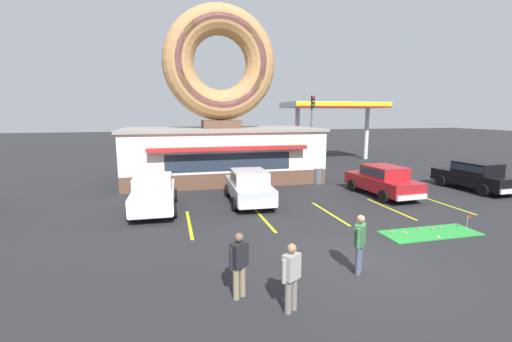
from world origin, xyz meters
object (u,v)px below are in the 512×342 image
at_px(putting_flag_pin, 468,219).
at_px(trash_bin, 318,176).
at_px(car_red, 383,179).
at_px(car_black, 475,175).
at_px(pedestrian_hooded_kid, 291,275).
at_px(pedestrian_leather_jacket_man, 239,262).
at_px(traffic_light_pole, 312,121).
at_px(golf_ball, 402,232).
at_px(pedestrian_blue_sweater_man, 360,241).
at_px(car_silver, 249,185).
at_px(car_white, 154,191).

height_order(putting_flag_pin, trash_bin, trash_bin).
distance_m(car_red, car_black, 5.83).
xyz_separation_m(car_black, pedestrian_hooded_kid, (-14.15, -8.85, -0.02)).
relative_size(pedestrian_leather_jacket_man, traffic_light_pole, 0.27).
height_order(golf_ball, putting_flag_pin, putting_flag_pin).
bearing_deg(trash_bin, car_black, -26.35).
relative_size(golf_ball, putting_flag_pin, 0.08).
distance_m(putting_flag_pin, pedestrian_hooded_kid, 8.82).
bearing_deg(putting_flag_pin, traffic_light_pole, 86.58).
distance_m(pedestrian_blue_sweater_man, pedestrian_hooded_kid, 2.72).
bearing_deg(pedestrian_leather_jacket_man, car_silver, 75.45).
bearing_deg(car_white, trash_bin, 21.39).
distance_m(pedestrian_leather_jacket_man, traffic_light_pole, 22.14).
bearing_deg(car_black, pedestrian_hooded_kid, -147.99).
distance_m(pedestrian_hooded_kid, trash_bin, 14.22).
height_order(car_black, pedestrian_leather_jacket_man, car_black).
distance_m(golf_ball, car_red, 5.96).
xyz_separation_m(car_red, car_silver, (-7.12, 0.31, 0.00)).
bearing_deg(traffic_light_pole, car_white, -137.43).
bearing_deg(pedestrian_hooded_kid, trash_bin, 63.38).
bearing_deg(traffic_light_pole, car_silver, -125.73).
bearing_deg(pedestrian_blue_sweater_man, pedestrian_hooded_kid, -152.13).
distance_m(pedestrian_hooded_kid, pedestrian_leather_jacket_man, 1.29).
bearing_deg(car_red, car_black, -0.99).
height_order(car_black, trash_bin, car_black).
height_order(car_silver, traffic_light_pole, traffic_light_pole).
distance_m(pedestrian_blue_sweater_man, trash_bin, 12.11).
xyz_separation_m(car_red, car_white, (-11.54, 0.00, 0.00)).
height_order(car_silver, pedestrian_leather_jacket_man, car_silver).
bearing_deg(car_white, pedestrian_blue_sweater_man, -53.86).
bearing_deg(putting_flag_pin, car_red, 88.13).
distance_m(golf_ball, putting_flag_pin, 2.57).
height_order(car_red, car_black, same).
relative_size(car_white, pedestrian_leather_jacket_man, 2.90).
xyz_separation_m(putting_flag_pin, trash_bin, (-1.77, 9.35, 0.06)).
distance_m(car_red, traffic_light_pole, 11.74).
distance_m(car_black, car_silver, 12.95).
bearing_deg(pedestrian_hooded_kid, golf_ball, 33.33).
bearing_deg(pedestrian_blue_sweater_man, car_black, 32.82).
xyz_separation_m(pedestrian_blue_sweater_man, trash_bin, (3.97, 11.44, -0.40)).
bearing_deg(putting_flag_pin, golf_ball, 172.14).
distance_m(car_red, car_silver, 7.12).
bearing_deg(pedestrian_leather_jacket_man, putting_flag_pin, 15.43).
distance_m(golf_ball, car_white, 10.31).
height_order(car_black, pedestrian_hooded_kid, car_black).
distance_m(golf_ball, traffic_light_pole, 17.37).
bearing_deg(pedestrian_blue_sweater_man, car_silver, 98.49).
bearing_deg(golf_ball, car_white, 149.28).
height_order(car_silver, pedestrian_hooded_kid, car_silver).
distance_m(car_red, trash_bin, 4.25).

